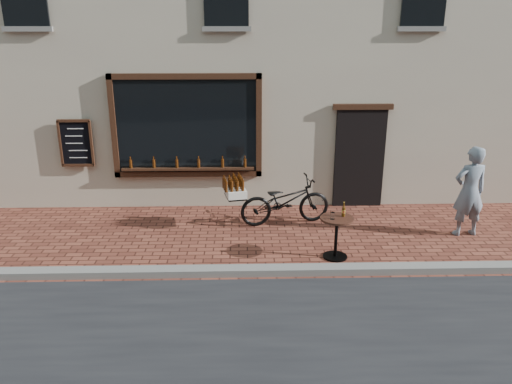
{
  "coord_description": "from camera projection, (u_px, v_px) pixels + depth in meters",
  "views": [
    {
      "loc": [
        -0.69,
        -7.22,
        3.94
      ],
      "look_at": [
        -0.46,
        1.2,
        1.1
      ],
      "focal_mm": 35.0,
      "sensor_mm": 36.0,
      "label": 1
    }
  ],
  "objects": [
    {
      "name": "kerb",
      "position": [
        286.0,
        270.0,
        8.29
      ],
      "size": [
        90.0,
        0.25,
        0.12
      ],
      "primitive_type": "cube",
      "color": "slate",
      "rests_on": "ground"
    },
    {
      "name": "cargo_bicycle",
      "position": [
        283.0,
        201.0,
        10.23
      ],
      "size": [
        2.26,
        1.02,
        1.05
      ],
      "rotation": [
        0.0,
        0.0,
        1.77
      ],
      "color": "black",
      "rests_on": "ground"
    },
    {
      "name": "bistro_table",
      "position": [
        337.0,
        229.0,
        8.71
      ],
      "size": [
        0.59,
        0.59,
        1.01
      ],
      "color": "black",
      "rests_on": "ground"
    },
    {
      "name": "ground",
      "position": [
        286.0,
        279.0,
        8.12
      ],
      "size": [
        90.0,
        90.0,
        0.0
      ],
      "primitive_type": "plane",
      "color": "#58271C",
      "rests_on": "ground"
    },
    {
      "name": "pedestrian",
      "position": [
        469.0,
        192.0,
        9.57
      ],
      "size": [
        0.7,
        0.5,
        1.78
      ],
      "primitive_type": "imported",
      "rotation": [
        0.0,
        0.0,
        3.26
      ],
      "color": "slate",
      "rests_on": "ground"
    }
  ]
}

